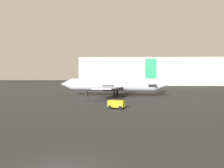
{
  "coord_description": "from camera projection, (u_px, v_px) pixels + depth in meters",
  "views": [
    {
      "loc": [
        3.32,
        -12.32,
        4.95
      ],
      "look_at": [
        0.86,
        40.89,
        3.27
      ],
      "focal_mm": 39.08,
      "sensor_mm": 36.0,
      "label": 1
    }
  ],
  "objects": [
    {
      "name": "baggage_cart",
      "position": [
        116.0,
        104.0,
        36.92
      ],
      "size": [
        2.68,
        2.0,
        1.3
      ],
      "rotation": [
        0.0,
        0.0,
        2.83
      ],
      "color": "gold",
      "rests_on": "ground_plane"
    },
    {
      "name": "terminal_building",
      "position": [
        148.0,
        72.0,
        140.99
      ],
      "size": [
        77.07,
        24.5,
        15.16
      ],
      "primitive_type": "cube",
      "color": "#B7B7B2",
      "rests_on": "ground_plane"
    },
    {
      "name": "airplane_on_taxiway",
      "position": [
        113.0,
        85.0,
        60.11
      ],
      "size": [
        27.52,
        26.17,
        9.16
      ],
      "rotation": [
        0.0,
        0.0,
        2.95
      ],
      "color": "silver",
      "rests_on": "ground_plane"
    }
  ]
}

